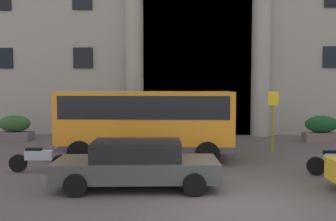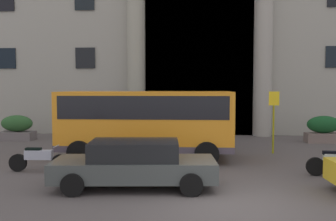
{
  "view_description": "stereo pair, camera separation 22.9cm",
  "coord_description": "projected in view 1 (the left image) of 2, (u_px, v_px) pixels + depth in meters",
  "views": [
    {
      "loc": [
        -1.29,
        -8.95,
        2.9
      ],
      "look_at": [
        -1.96,
        5.88,
        1.92
      ],
      "focal_mm": 39.15,
      "sensor_mm": 36.0,
      "label": 1
    },
    {
      "loc": [
        -1.06,
        -8.94,
        2.9
      ],
      "look_at": [
        -1.96,
        5.88,
        1.92
      ],
      "focal_mm": 39.15,
      "sensor_mm": 36.0,
      "label": 2
    }
  ],
  "objects": [
    {
      "name": "ground_plane",
      "position": [
        236.0,
        206.0,
        9.06
      ],
      "size": [
        80.0,
        64.0,
        0.12
      ],
      "primitive_type": "cube",
      "color": "#504948"
    },
    {
      "name": "scooter_by_planter",
      "position": [
        38.0,
        159.0,
        12.38
      ],
      "size": [
        2.06,
        0.55,
        0.89
      ],
      "rotation": [
        0.0,
        0.0,
        0.02
      ],
      "color": "black",
      "rests_on": "ground_plane"
    },
    {
      "name": "hedge_planter_east",
      "position": [
        322.0,
        129.0,
        19.04
      ],
      "size": [
        1.8,
        0.83,
        1.39
      ],
      "color": "#6E5E57",
      "rests_on": "ground_plane"
    },
    {
      "name": "hedge_planter_far_east",
      "position": [
        126.0,
        128.0,
        19.71
      ],
      "size": [
        1.64,
        0.97,
        1.41
      ],
      "color": "#665F57",
      "rests_on": "ground_plane"
    },
    {
      "name": "motorcycle_far_end",
      "position": [
        336.0,
        162.0,
        11.87
      ],
      "size": [
        1.92,
        0.55,
        0.89
      ],
      "rotation": [
        0.0,
        0.0,
        -0.09
      ],
      "color": "black",
      "rests_on": "ground_plane"
    },
    {
      "name": "orange_minibus",
      "position": [
        146.0,
        119.0,
        14.56
      ],
      "size": [
        6.74,
        2.73,
        2.7
      ],
      "rotation": [
        0.0,
        0.0,
        0.0
      ],
      "color": "orange",
      "rests_on": "ground_plane"
    },
    {
      "name": "hedge_planter_far_west",
      "position": [
        15.0,
        128.0,
        19.72
      ],
      "size": [
        1.81,
        0.94,
        1.35
      ],
      "color": "#665E5F",
      "rests_on": "ground_plane"
    },
    {
      "name": "bus_stop_sign",
      "position": [
        273.0,
        115.0,
        15.84
      ],
      "size": [
        0.44,
        0.08,
        2.69
      ],
      "color": "#959312",
      "rests_on": "ground_plane"
    },
    {
      "name": "parked_hatchback_near",
      "position": [
        137.0,
        164.0,
        10.45
      ],
      "size": [
        4.7,
        2.16,
        1.35
      ],
      "rotation": [
        0.0,
        0.0,
        0.07
      ],
      "color": "#434847",
      "rests_on": "ground_plane"
    },
    {
      "name": "motorcycle_near_kerb",
      "position": [
        124.0,
        159.0,
        12.35
      ],
      "size": [
        1.91,
        0.76,
        0.89
      ],
      "rotation": [
        0.0,
        0.0,
        0.29
      ],
      "color": "black",
      "rests_on": "ground_plane"
    }
  ]
}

